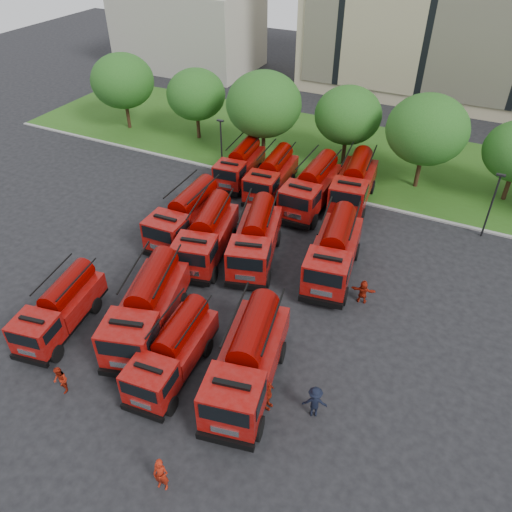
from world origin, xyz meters
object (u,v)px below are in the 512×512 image
Objects in this scene: firefighter_3 at (313,414)px; firefighter_1 at (64,391)px; fire_truck_3 at (248,360)px; fire_truck_7 at (334,251)px; fire_truck_6 at (256,238)px; fire_truck_4 at (186,215)px; fire_truck_8 at (240,164)px; fire_truck_1 at (148,307)px; firefighter_5 at (361,302)px; fire_truck_9 at (272,175)px; firefighter_0 at (163,486)px; firefighter_2 at (267,407)px; fire_truck_0 at (60,308)px; firefighter_4 at (181,277)px; fire_truck_11 at (354,183)px; fire_truck_5 at (207,235)px; fire_truck_10 at (312,187)px; fire_truck_2 at (173,351)px.

firefighter_1 is at bearing 0.46° from firefighter_3.
fire_truck_3 reaches higher than fire_truck_7.
fire_truck_7 is (5.25, 0.91, 0.06)m from fire_truck_6.
fire_truck_8 is (-0.44, 9.31, -0.19)m from fire_truck_4.
firefighter_3 is (10.61, -1.21, -1.82)m from fire_truck_1.
fire_truck_9 is at bearing -52.15° from firefighter_5.
firefighter_0 is 6.17m from firefighter_2.
fire_truck_1 is 1.20× the size of fire_truck_8.
fire_truck_7 reaches higher than firefighter_2.
fire_truck_0 is 20.60m from fire_truck_8.
fire_truck_1 is 8.77m from firefighter_2.
fire_truck_1 reaches higher than fire_truck_9.
firefighter_0 is (6.06, -7.57, -1.82)m from fire_truck_1.
firefighter_0 is (9.88, -26.18, -1.55)m from fire_truck_8.
firefighter_4 is at bearing -97.56° from fire_truck_9.
firefighter_1 is (-7.61, -24.92, -1.77)m from fire_truck_11.
firefighter_1 reaches higher than firefighter_5.
fire_truck_9 is 4.49× the size of firefighter_4.
firefighter_2 is at bearing -64.57° from fire_truck_8.
fire_truck_5 is at bearing 119.58° from fire_truck_3.
fire_truck_7 is at bearing -42.73° from fire_truck_8.
firefighter_1 is at bearing -106.09° from fire_truck_5.
fire_truck_6 is at bearing 102.85° from fire_truck_3.
firefighter_5 is (15.07, 9.83, -1.50)m from fire_truck_0.
fire_truck_7 reaches higher than fire_truck_0.
fire_truck_3 reaches higher than fire_truck_5.
fire_truck_4 is 10.33m from fire_truck_10.
fire_truck_11 is at bearing 54.63° from fire_truck_6.
fire_truck_3 is 4.46× the size of firefighter_2.
firefighter_3 is (4.54, 6.36, 0.00)m from firefighter_0.
fire_truck_3 is at bearing -66.75° from fire_truck_8.
fire_truck_9 is at bearing 92.04° from fire_truck_6.
fire_truck_7 is (12.41, 11.80, 0.30)m from fire_truck_0.
fire_truck_10 is 3.53m from fire_truck_11.
fire_truck_8 is at bearing 37.79° from firefighter_2.
firefighter_0 is at bearing 164.95° from firefighter_2.
fire_truck_5 reaches higher than fire_truck_2.
firefighter_0 is 7.82m from firefighter_3.
fire_truck_5 is 1.08× the size of fire_truck_9.
firefighter_2 is at bearing -95.11° from fire_truck_7.
firefighter_0 is at bearing 64.92° from firefighter_5.
fire_truck_3 is 10.82m from fire_truck_7.
firefighter_2 reaches higher than firefighter_4.
fire_truck_4 is 1.11× the size of fire_truck_8.
firefighter_1 is at bearing -113.18° from fire_truck_11.
fire_truck_11 is at bearing -64.74° from firefighter_4.
fire_truck_10 is 4.24× the size of firefighter_2.
firefighter_4 is (3.58, 6.83, -1.50)m from fire_truck_0.
firefighter_4 is at bearing 116.25° from fire_truck_2.
fire_truck_7 is 14.48m from fire_truck_8.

